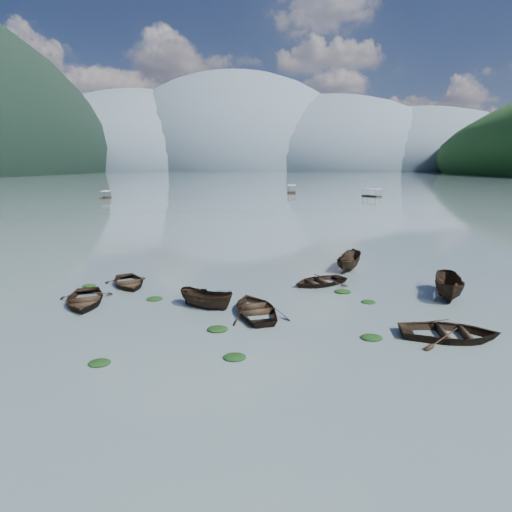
{
  "coord_description": "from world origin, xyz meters",
  "views": [
    {
      "loc": [
        0.53,
        -17.31,
        8.57
      ],
      "look_at": [
        0.0,
        12.0,
        2.0
      ],
      "focal_mm": 28.0,
      "sensor_mm": 36.0,
      "label": 1
    }
  ],
  "objects_px": {
    "pontoon_left": "(106,198)",
    "rowboat_3": "(256,313)",
    "rowboat_0": "(85,304)",
    "pontoon_centre": "(291,193)"
  },
  "relations": [
    {
      "from": "pontoon_left",
      "to": "rowboat_3",
      "type": "bearing_deg",
      "value": -74.77
    },
    {
      "from": "rowboat_0",
      "to": "pontoon_left",
      "type": "relative_size",
      "value": 0.92
    },
    {
      "from": "pontoon_centre",
      "to": "rowboat_0",
      "type": "bearing_deg",
      "value": -96.03
    },
    {
      "from": "rowboat_0",
      "to": "pontoon_centre",
      "type": "bearing_deg",
      "value": 60.64
    },
    {
      "from": "rowboat_3",
      "to": "rowboat_0",
      "type": "bearing_deg",
      "value": -22.58
    },
    {
      "from": "rowboat_0",
      "to": "pontoon_centre",
      "type": "xyz_separation_m",
      "value": [
        20.77,
        109.55,
        0.0
      ]
    },
    {
      "from": "pontoon_centre",
      "to": "pontoon_left",
      "type": "bearing_deg",
      "value": -151.67
    },
    {
      "from": "rowboat_3",
      "to": "pontoon_left",
      "type": "relative_size",
      "value": 0.93
    },
    {
      "from": "pontoon_left",
      "to": "pontoon_centre",
      "type": "height_order",
      "value": "pontoon_centre"
    },
    {
      "from": "pontoon_left",
      "to": "pontoon_centre",
      "type": "bearing_deg",
      "value": 12.76
    }
  ]
}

